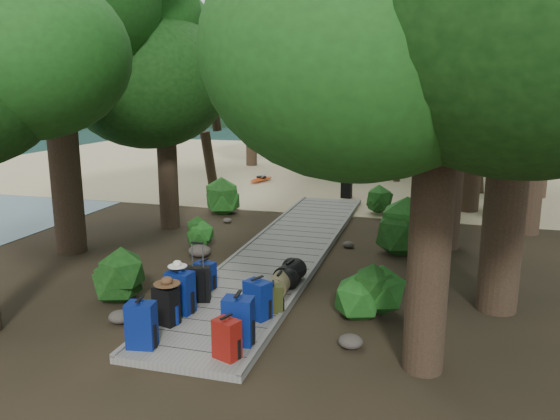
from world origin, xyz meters
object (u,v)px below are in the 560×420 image
(sun_lounger, at_px, (425,182))
(backpack_left_d, at_px, (205,274))
(backpack_right_b, at_px, (238,318))
(backpack_right_d, at_px, (273,297))
(lone_suitcase_on_sand, at_px, (346,190))
(backpack_left_a, at_px, (141,323))
(backpack_left_c, at_px, (180,290))
(suitcase_on_boardwalk, at_px, (199,284))
(kayak, at_px, (261,178))
(duffel_right_khaki, at_px, (280,284))
(backpack_right_a, at_px, (227,337))
(duffel_right_black, at_px, (290,273))
(backpack_right_c, at_px, (258,297))
(backpack_left_b, at_px, (166,303))

(sun_lounger, bearing_deg, backpack_left_d, -131.17)
(backpack_right_b, bearing_deg, backpack_right_d, 78.29)
(backpack_right_d, relative_size, lone_suitcase_on_sand, 0.90)
(backpack_left_a, relative_size, backpack_right_b, 0.96)
(backpack_left_a, xyz_separation_m, backpack_right_d, (1.49, 1.78, -0.12))
(backpack_left_c, bearing_deg, lone_suitcase_on_sand, 91.59)
(suitcase_on_boardwalk, height_order, sun_lounger, suitcase_on_boardwalk)
(backpack_right_b, height_order, kayak, backpack_right_b)
(duffel_right_khaki, height_order, sun_lounger, sun_lounger)
(backpack_right_a, bearing_deg, backpack_left_d, 140.80)
(backpack_right_b, bearing_deg, sun_lounger, 76.14)
(backpack_left_a, bearing_deg, duffel_right_black, 57.57)
(suitcase_on_boardwalk, xyz_separation_m, kayak, (-2.95, 12.93, -0.27))
(duffel_right_black, distance_m, sun_lounger, 12.05)
(backpack_right_d, bearing_deg, backpack_right_c, -134.00)
(backpack_right_a, xyz_separation_m, backpack_right_b, (0.00, 0.47, 0.08))
(backpack_left_d, xyz_separation_m, backpack_right_b, (1.40, -1.98, 0.11))
(backpack_right_a, xyz_separation_m, kayak, (-4.21, 14.78, -0.27))
(backpack_right_c, bearing_deg, backpack_left_a, -106.57)
(suitcase_on_boardwalk, bearing_deg, sun_lounger, 57.56)
(backpack_right_b, height_order, backpack_right_d, backpack_right_b)
(suitcase_on_boardwalk, relative_size, kayak, 0.21)
(duffel_right_black, xyz_separation_m, suitcase_on_boardwalk, (-1.35, -1.32, 0.11))
(backpack_right_c, height_order, duffel_right_black, backpack_right_c)
(backpack_left_b, xyz_separation_m, kayak, (-2.85, 13.97, -0.29))
(backpack_right_b, relative_size, kayak, 0.26)
(backpack_left_a, xyz_separation_m, backpack_right_b, (1.33, 0.50, 0.01))
(backpack_left_b, bearing_deg, duffel_right_khaki, 65.64)
(backpack_right_d, bearing_deg, backpack_left_a, -144.46)
(backpack_right_d, bearing_deg, duffel_right_khaki, 83.61)
(backpack_left_d, bearing_deg, backpack_left_b, -77.74)
(backpack_left_c, height_order, backpack_right_d, backpack_left_c)
(lone_suitcase_on_sand, bearing_deg, backpack_right_a, -81.88)
(duffel_right_khaki, distance_m, suitcase_on_boardwalk, 1.50)
(backpack_right_a, xyz_separation_m, suitcase_on_boardwalk, (-1.26, 1.85, 0.00))
(backpack_right_c, height_order, suitcase_on_boardwalk, backpack_right_c)
(lone_suitcase_on_sand, height_order, sun_lounger, lone_suitcase_on_sand)
(backpack_left_b, height_order, duffel_right_black, backpack_left_b)
(backpack_left_d, distance_m, duffel_right_khaki, 1.45)
(backpack_left_d, relative_size, duffel_right_black, 0.86)
(sun_lounger, bearing_deg, backpack_left_a, -128.26)
(backpack_left_d, relative_size, lone_suitcase_on_sand, 0.98)
(backpack_left_c, xyz_separation_m, duffel_right_khaki, (1.39, 1.29, -0.21))
(backpack_right_c, bearing_deg, backpack_right_d, 85.78)
(backpack_left_b, height_order, backpack_right_b, backpack_right_b)
(lone_suitcase_on_sand, bearing_deg, backpack_right_d, -80.81)
(backpack_left_b, height_order, backpack_right_c, backpack_right_c)
(sun_lounger, bearing_deg, kayak, 157.51)
(backpack_right_c, relative_size, kayak, 0.23)
(backpack_right_a, relative_size, backpack_right_c, 0.91)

